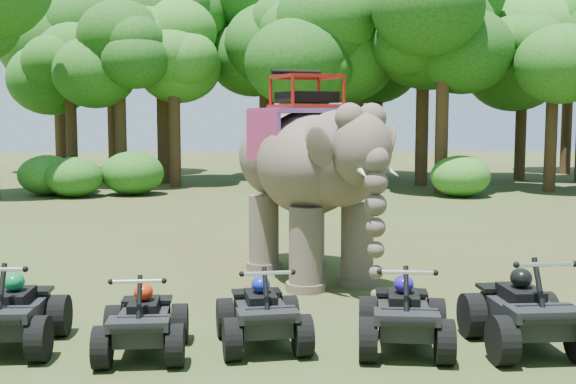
# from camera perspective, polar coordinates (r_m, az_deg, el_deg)

# --- Properties ---
(ground) EXTENTS (110.00, 110.00, 0.00)m
(ground) POSITION_cam_1_polar(r_m,az_deg,el_deg) (12.18, 0.28, -9.52)
(ground) COLOR #47381E
(ground) RESTS_ON ground
(elephant) EXTENTS (3.84, 5.43, 4.18)m
(elephant) POSITION_cam_1_polar(r_m,az_deg,el_deg) (14.50, 1.62, 1.37)
(elephant) COLOR brown
(elephant) RESTS_ON ground
(atv_0) EXTENTS (1.31, 1.78, 1.30)m
(atv_0) POSITION_cam_1_polar(r_m,az_deg,el_deg) (10.93, -20.99, -8.23)
(atv_0) COLOR black
(atv_0) RESTS_ON ground
(atv_1) EXTENTS (1.23, 1.64, 1.18)m
(atv_1) POSITION_cam_1_polar(r_m,az_deg,el_deg) (10.19, -11.40, -9.31)
(atv_1) COLOR black
(atv_1) RESTS_ON ground
(atv_2) EXTENTS (1.39, 1.77, 1.21)m
(atv_2) POSITION_cam_1_polar(r_m,az_deg,el_deg) (10.35, -2.06, -8.86)
(atv_2) COLOR black
(atv_2) RESTS_ON ground
(atv_3) EXTENTS (1.48, 1.87, 1.27)m
(atv_3) POSITION_cam_1_polar(r_m,az_deg,el_deg) (10.31, 9.16, -8.84)
(atv_3) COLOR black
(atv_3) RESTS_ON ground
(atv_4) EXTENTS (1.42, 1.91, 1.38)m
(atv_4) POSITION_cam_1_polar(r_m,az_deg,el_deg) (10.72, 18.23, -8.18)
(atv_4) COLOR black
(atv_4) RESTS_ON ground
(tree_0) EXTENTS (6.30, 6.30, 9.01)m
(tree_0) POSITION_cam_1_polar(r_m,az_deg,el_deg) (36.67, -1.85, 7.96)
(tree_0) COLOR #195114
(tree_0) RESTS_ON ground
(tree_1) EXTENTS (5.89, 5.89, 8.41)m
(tree_1) POSITION_cam_1_polar(r_m,az_deg,el_deg) (34.98, 5.57, 7.54)
(tree_1) COLOR #195114
(tree_1) RESTS_ON ground
(tree_2) EXTENTS (5.84, 5.84, 8.35)m
(tree_2) POSITION_cam_1_polar(r_m,az_deg,el_deg) (31.38, 12.11, 7.55)
(tree_2) COLOR #195114
(tree_2) RESTS_ON ground
(tree_3) EXTENTS (5.05, 5.05, 7.22)m
(tree_3) POSITION_cam_1_polar(r_m,az_deg,el_deg) (33.16, 20.14, 6.25)
(tree_3) COLOR #195114
(tree_3) RESTS_ON ground
(tree_28) EXTENTS (5.01, 5.01, 7.15)m
(tree_28) POSITION_cam_1_polar(r_m,az_deg,el_deg) (34.98, -16.78, 6.28)
(tree_28) COLOR #195114
(tree_28) RESTS_ON ground
(tree_29) EXTENTS (5.58, 5.58, 7.98)m
(tree_29) POSITION_cam_1_polar(r_m,az_deg,el_deg) (33.74, -8.98, 7.18)
(tree_29) COLOR #195114
(tree_29) RESTS_ON ground
(tree_30) EXTENTS (5.13, 5.13, 7.33)m
(tree_30) POSITION_cam_1_polar(r_m,az_deg,el_deg) (33.94, -13.12, 6.55)
(tree_30) COLOR #195114
(tree_30) RESTS_ON ground
(tree_31) EXTENTS (7.03, 7.03, 10.04)m
(tree_31) POSITION_cam_1_polar(r_m,az_deg,el_deg) (40.56, -13.72, 8.33)
(tree_31) COLOR #195114
(tree_31) RESTS_ON ground
(tree_32) EXTENTS (5.17, 5.17, 7.39)m
(tree_32) POSITION_cam_1_polar(r_m,az_deg,el_deg) (32.25, 1.72, 6.79)
(tree_32) COLOR #195114
(tree_32) RESTS_ON ground
(tree_33) EXTENTS (6.73, 6.73, 9.61)m
(tree_33) POSITION_cam_1_polar(r_m,az_deg,el_deg) (43.78, 21.25, 7.64)
(tree_33) COLOR #195114
(tree_33) RESTS_ON ground
(tree_35) EXTENTS (6.31, 6.31, 9.02)m
(tree_35) POSITION_cam_1_polar(r_m,az_deg,el_deg) (35.68, -9.91, 7.94)
(tree_35) COLOR #195114
(tree_35) RESTS_ON ground
(tree_37) EXTENTS (7.69, 7.69, 10.99)m
(tree_37) POSITION_cam_1_polar(r_m,az_deg,el_deg) (41.24, 1.99, 9.12)
(tree_37) COLOR #195114
(tree_37) RESTS_ON ground
(tree_38) EXTENTS (6.20, 6.20, 8.86)m
(tree_38) POSITION_cam_1_polar(r_m,az_deg,el_deg) (39.35, 7.10, 7.68)
(tree_38) COLOR #195114
(tree_38) RESTS_ON ground
(tree_39) EXTENTS (5.60, 5.60, 8.00)m
(tree_39) POSITION_cam_1_polar(r_m,az_deg,el_deg) (33.64, 2.71, 7.27)
(tree_39) COLOR #195114
(tree_39) RESTS_ON ground
(tree_40) EXTENTS (6.91, 6.91, 9.87)m
(tree_40) POSITION_cam_1_polar(r_m,az_deg,el_deg) (34.53, 10.61, 8.69)
(tree_40) COLOR #195114
(tree_40) RESTS_ON ground
(tree_41) EXTENTS (5.93, 5.93, 8.47)m
(tree_41) POSITION_cam_1_polar(r_m,az_deg,el_deg) (38.72, 17.99, 7.17)
(tree_41) COLOR #195114
(tree_41) RESTS_ON ground
(tree_42) EXTENTS (7.51, 7.51, 10.73)m
(tree_42) POSITION_cam_1_polar(r_m,az_deg,el_deg) (37.93, -1.56, 9.20)
(tree_42) COLOR #195114
(tree_42) RESTS_ON ground
(tree_43) EXTENTS (7.60, 7.60, 10.86)m
(tree_43) POSITION_cam_1_polar(r_m,az_deg,el_deg) (42.48, -17.66, 8.67)
(tree_43) COLOR #195114
(tree_43) RESTS_ON ground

